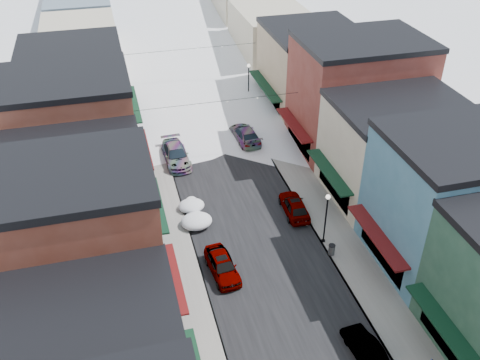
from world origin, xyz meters
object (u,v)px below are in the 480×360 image
car_silver_sedan (222,265)px  streetlamp_near (326,213)px  car_dark_hatch (222,266)px  trash_can (332,250)px  car_green_sedan (366,349)px

car_silver_sedan → streetlamp_near: size_ratio=1.00×
car_dark_hatch → streetlamp_near: streetlamp_near is taller
car_silver_sedan → trash_can: (8.70, -0.24, -0.17)m
streetlamp_near → car_silver_sedan: bearing=-170.9°
car_dark_hatch → trash_can: (8.70, -0.34, -0.06)m
trash_can → streetlamp_near: bearing=90.0°
car_green_sedan → trash_can: size_ratio=4.59×
car_dark_hatch → streetlamp_near: 9.11m
car_silver_sedan → car_green_sedan: car_silver_sedan is taller
car_silver_sedan → car_dark_hatch: bearing=84.3°
car_green_sedan → car_silver_sedan: bearing=-58.9°
car_green_sedan → streetlamp_near: 11.45m
car_silver_sedan → trash_can: car_silver_sedan is taller
trash_can → streetlamp_near: size_ratio=0.20×
car_green_sedan → trash_can: 9.60m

